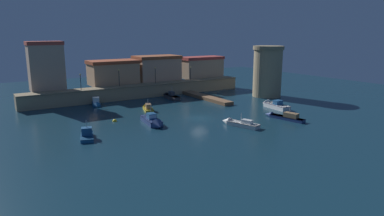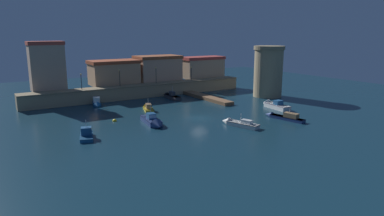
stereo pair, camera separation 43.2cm
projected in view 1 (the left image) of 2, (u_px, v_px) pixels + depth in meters
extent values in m
plane|color=#112D3D|center=(199.00, 118.00, 56.26)|extent=(125.18, 125.18, 0.00)
cube|color=#9E8966|center=(142.00, 91.00, 74.56)|extent=(49.31, 3.25, 2.53)
cube|color=#817053|center=(142.00, 85.00, 74.26)|extent=(49.31, 3.55, 0.24)
cube|color=tan|center=(46.00, 68.00, 66.73)|extent=(6.33, 3.93, 8.85)
cube|color=#B04235|center=(44.00, 43.00, 65.71)|extent=(6.58, 4.09, 0.70)
cube|color=tan|center=(113.00, 74.00, 75.14)|extent=(10.06, 5.85, 4.60)
cube|color=#9D4428|center=(113.00, 62.00, 74.58)|extent=(10.46, 6.08, 0.70)
cube|color=tan|center=(157.00, 70.00, 80.69)|extent=(10.00, 5.96, 5.21)
cube|color=brown|center=(157.00, 57.00, 80.06)|extent=(10.40, 6.20, 0.70)
cube|color=tan|center=(202.00, 69.00, 86.58)|extent=(10.39, 4.66, 4.59)
cube|color=#A33935|center=(202.00, 58.00, 86.01)|extent=(10.80, 4.85, 0.70)
cylinder|color=#9E8966|center=(267.00, 73.00, 74.54)|extent=(6.08, 6.08, 10.12)
cylinder|color=#867556|center=(269.00, 48.00, 73.36)|extent=(6.56, 6.56, 0.80)
cube|color=brown|center=(206.00, 98.00, 72.33)|extent=(2.19, 15.72, 0.67)
cylinder|color=brown|center=(194.00, 93.00, 78.03)|extent=(0.20, 0.20, 0.70)
cylinder|color=brown|center=(202.00, 95.00, 75.44)|extent=(0.20, 0.20, 0.70)
cylinder|color=brown|center=(210.00, 97.00, 72.85)|extent=(0.20, 0.20, 0.70)
cylinder|color=brown|center=(219.00, 99.00, 70.25)|extent=(0.20, 0.20, 0.70)
cylinder|color=brown|center=(228.00, 102.00, 67.66)|extent=(0.20, 0.20, 0.70)
cylinder|color=black|center=(81.00, 82.00, 67.21)|extent=(0.12, 0.12, 2.81)
sphere|color=#F9D172|center=(80.00, 74.00, 66.88)|extent=(0.32, 0.32, 0.32)
cylinder|color=black|center=(119.00, 79.00, 71.27)|extent=(0.12, 0.12, 3.23)
sphere|color=#F9D172|center=(119.00, 70.00, 70.89)|extent=(0.32, 0.32, 0.32)
cylinder|color=black|center=(155.00, 76.00, 75.62)|extent=(0.12, 0.12, 3.23)
sphere|color=#F9D172|center=(155.00, 68.00, 75.24)|extent=(0.32, 0.32, 0.32)
cylinder|color=black|center=(190.00, 74.00, 80.42)|extent=(0.12, 0.12, 2.88)
sphere|color=#F9D172|center=(190.00, 67.00, 80.08)|extent=(0.32, 0.32, 0.32)
cube|color=#195689|center=(96.00, 104.00, 66.21)|extent=(2.19, 3.54, 0.48)
cone|color=#195689|center=(97.00, 106.00, 64.30)|extent=(1.56, 1.22, 1.38)
cube|color=#0D2330|center=(96.00, 103.00, 66.16)|extent=(2.23, 3.61, 0.08)
cube|color=silver|center=(96.00, 100.00, 66.34)|extent=(1.45, 1.41, 1.09)
cube|color=silver|center=(243.00, 125.00, 51.17)|extent=(2.93, 5.15, 0.62)
cone|color=silver|center=(226.00, 121.00, 53.11)|extent=(1.78, 1.75, 1.42)
cube|color=brown|center=(243.00, 123.00, 51.11)|extent=(2.98, 5.25, 0.08)
cube|color=silver|center=(247.00, 122.00, 50.64)|extent=(1.28, 1.76, 0.54)
cylinder|color=#B2B2B7|center=(241.00, 118.00, 51.20)|extent=(0.08, 0.08, 1.39)
cube|color=#333338|center=(172.00, 97.00, 72.47)|extent=(1.49, 5.30, 0.76)
cone|color=#333338|center=(165.00, 95.00, 75.23)|extent=(1.30, 1.44, 1.26)
cube|color=black|center=(172.00, 96.00, 72.40)|extent=(1.52, 5.40, 0.08)
cube|color=#333842|center=(172.00, 93.00, 72.36)|extent=(0.94, 1.29, 0.84)
cylinder|color=#B2B2B7|center=(172.00, 91.00, 72.06)|extent=(0.08, 0.08, 2.01)
cube|color=#195689|center=(87.00, 137.00, 45.29)|extent=(2.59, 4.09, 0.47)
cone|color=#195689|center=(87.00, 132.00, 47.52)|extent=(1.76, 1.44, 1.52)
cube|color=navy|center=(87.00, 136.00, 45.25)|extent=(2.64, 4.17, 0.08)
cube|color=navy|center=(87.00, 131.00, 45.39)|extent=(1.58, 1.43, 1.02)
cylinder|color=#B2B2B7|center=(87.00, 127.00, 45.35)|extent=(0.08, 0.08, 2.00)
cube|color=navy|center=(151.00, 121.00, 53.13)|extent=(2.59, 5.66, 0.79)
cone|color=navy|center=(158.00, 126.00, 50.13)|extent=(1.96, 1.63, 1.79)
cube|color=#14183F|center=(151.00, 118.00, 53.06)|extent=(2.65, 5.78, 0.08)
cube|color=navy|center=(151.00, 116.00, 52.80)|extent=(1.36, 1.65, 0.82)
cube|color=#99B7C6|center=(153.00, 117.00, 52.12)|extent=(1.05, 0.20, 0.49)
cylinder|color=#B2B2B7|center=(151.00, 112.00, 52.91)|extent=(0.08, 0.08, 2.05)
cube|color=navy|center=(287.00, 118.00, 55.12)|extent=(2.29, 5.96, 0.52)
cone|color=navy|center=(268.00, 115.00, 57.66)|extent=(1.39, 1.59, 1.15)
cube|color=black|center=(287.00, 117.00, 55.08)|extent=(2.34, 6.08, 0.08)
cube|color=olive|center=(291.00, 115.00, 54.49)|extent=(1.43, 2.44, 0.76)
cube|color=#99B7C6|center=(285.00, 114.00, 55.30)|extent=(0.91, 0.23, 0.45)
cylinder|color=#B2B2B7|center=(290.00, 112.00, 54.63)|extent=(0.08, 0.08, 1.56)
cube|color=white|center=(277.00, 106.00, 63.23)|extent=(2.30, 5.51, 0.84)
cone|color=white|center=(265.00, 103.00, 66.13)|extent=(1.87, 1.55, 1.76)
cube|color=slate|center=(277.00, 104.00, 63.15)|extent=(2.35, 5.62, 0.08)
cube|color=navy|center=(278.00, 102.00, 62.87)|extent=(1.48, 1.35, 0.78)
cube|color=#99B7C6|center=(276.00, 101.00, 63.40)|extent=(1.24, 0.17, 0.47)
cube|color=gold|center=(148.00, 109.00, 61.61)|extent=(2.49, 4.05, 0.47)
cone|color=gold|center=(146.00, 107.00, 63.84)|extent=(1.64, 1.42, 1.39)
cube|color=brown|center=(148.00, 108.00, 61.56)|extent=(2.54, 4.13, 0.08)
cube|color=olive|center=(148.00, 106.00, 61.23)|extent=(1.28, 1.64, 0.83)
cylinder|color=#B2B2B7|center=(148.00, 103.00, 61.54)|extent=(0.08, 0.08, 1.68)
sphere|color=yellow|center=(115.00, 121.00, 54.31)|extent=(0.69, 0.69, 0.69)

